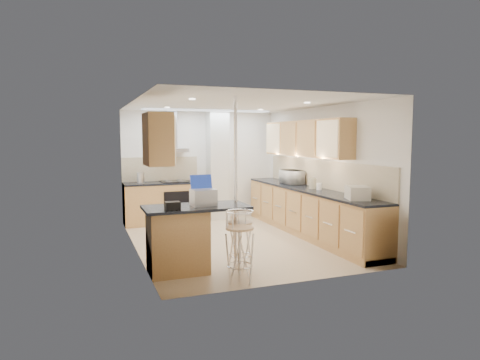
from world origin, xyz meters
name	(u,v)px	position (x,y,z in m)	size (l,w,h in m)	color
ground	(236,241)	(0.00, 0.00, 0.00)	(4.80, 4.80, 0.00)	tan
room_shell	(245,156)	(0.32, 0.38, 1.54)	(3.64, 4.84, 2.51)	white
right_counter	(308,211)	(1.50, 0.00, 0.46)	(0.63, 4.40, 0.92)	tan
back_counter	(163,203)	(-0.95, 2.10, 0.46)	(1.70, 0.63, 0.92)	tan
peninsula	(196,238)	(-1.12, -1.45, 0.48)	(1.47, 0.72, 0.94)	tan
microwave	(292,177)	(1.55, 0.77, 1.07)	(0.53, 0.36, 0.29)	white
laptop	(203,197)	(-1.02, -1.46, 1.06)	(0.34, 0.25, 0.23)	#999CA0
bag	(172,206)	(-1.50, -1.65, 0.99)	(0.20, 0.14, 0.11)	black
bar_stool_near	(240,246)	(-0.71, -2.10, 0.48)	(0.39, 0.39, 0.96)	tan
bar_stool_end	(240,238)	(-0.51, -1.59, 0.45)	(0.37, 0.37, 0.91)	tan
jar_a	(285,179)	(1.49, 0.97, 1.01)	(0.12, 0.12, 0.17)	beige
jar_b	(287,180)	(1.49, 0.89, 1.00)	(0.11, 0.11, 0.15)	beige
jar_c	(312,183)	(1.54, -0.10, 1.02)	(0.14, 0.14, 0.20)	#AEAB8B
jar_d	(319,186)	(1.56, -0.32, 0.98)	(0.10, 0.10, 0.13)	white
bread_bin	(357,193)	(1.48, -1.61, 1.03)	(0.32, 0.40, 0.21)	beige
kettle	(141,178)	(-1.44, 2.03, 1.04)	(0.16, 0.16, 0.23)	#ACAEB1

